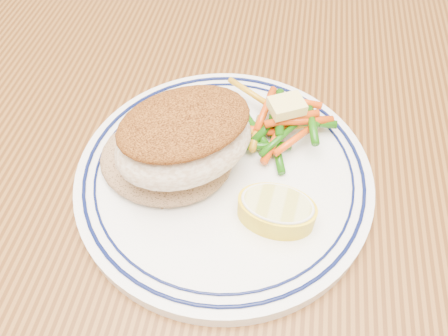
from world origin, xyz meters
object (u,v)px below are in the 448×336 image
vegetable_pile (279,125)px  plate (224,175)px  fish_fillet (184,138)px  rice_pilaf (166,155)px  dining_table (193,257)px  lemon_wedge (276,210)px

vegetable_pile → plate: bearing=-129.9°
plate → fish_fillet: fish_fillet is taller
plate → rice_pilaf: rice_pilaf is taller
dining_table → vegetable_pile: bearing=49.7°
fish_fillet → lemon_wedge: fish_fillet is taller
vegetable_pile → lemon_wedge: 0.09m
rice_pilaf → lemon_wedge: lemon_wedge is taller
plate → dining_table: bearing=-130.8°
fish_fillet → rice_pilaf: bearing=161.8°
plate → lemon_wedge: size_ratio=3.90×
plate → rice_pilaf: bearing=178.9°
rice_pilaf → vegetable_pile: 0.11m
plate → fish_fillet: 0.06m
rice_pilaf → fish_fillet: fish_fillet is taller
plate → fish_fillet: (-0.03, -0.01, 0.05)m
plate → fish_fillet: bearing=-169.8°
plate → vegetable_pile: (0.04, 0.05, 0.02)m
rice_pilaf → lemon_wedge: size_ratio=1.76×
fish_fillet → vegetable_pile: 0.10m
dining_table → rice_pilaf: (-0.02, 0.03, 0.12)m
lemon_wedge → fish_fillet: bearing=156.4°
plate → vegetable_pile: size_ratio=2.44×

